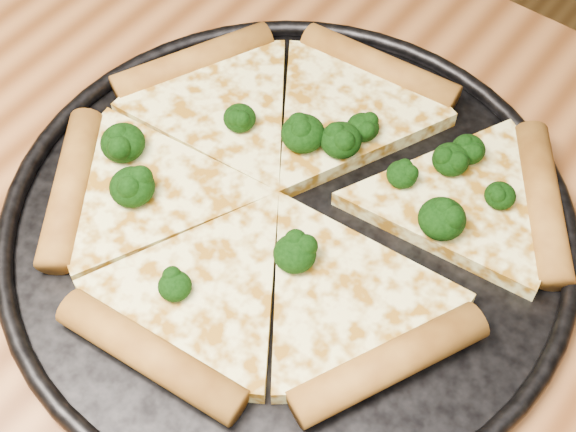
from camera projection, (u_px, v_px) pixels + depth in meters
The scene contains 4 objects.
dining_table at pixel (103, 372), 0.64m from camera, with size 1.20×0.90×0.75m.
pizza_pan at pixel (288, 223), 0.60m from camera, with size 0.41×0.41×0.02m.
pizza at pixel (288, 194), 0.60m from camera, with size 0.38×0.34×0.03m.
broccoli_florets at pixel (307, 172), 0.60m from camera, with size 0.27×0.24×0.02m.
Camera 1 is at (0.28, -0.13, 1.25)m, focal length 52.73 mm.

